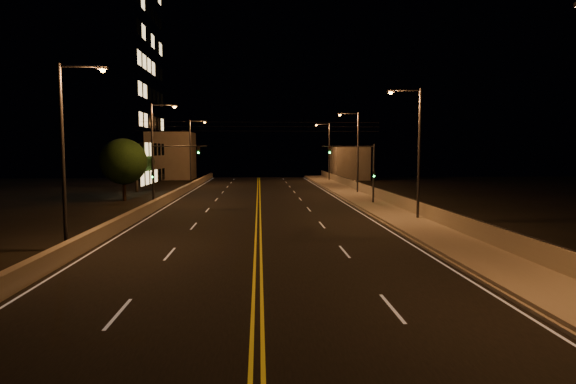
{
  "coord_description": "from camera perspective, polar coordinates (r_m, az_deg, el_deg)",
  "views": [
    {
      "loc": [
        0.08,
        -13.97,
        5.29
      ],
      "look_at": [
        2.0,
        18.0,
        2.5
      ],
      "focal_mm": 30.0,
      "sensor_mm": 36.0,
      "label": 1
    }
  ],
  "objects": [
    {
      "name": "streetlight_6",
      "position": [
        73.53,
        -11.31,
        5.13
      ],
      "size": [
        2.55,
        0.28,
        9.76
      ],
      "color": "#2D2D33",
      "rests_on": "ground"
    },
    {
      "name": "distant_building_right",
      "position": [
        89.24,
        7.18,
        3.41
      ],
      "size": [
        6.0,
        10.0,
        5.82
      ],
      "primitive_type": "cube",
      "color": "gray",
      "rests_on": "ground"
    },
    {
      "name": "parapet_wall",
      "position": [
        36.43,
        16.46,
        -2.31
      ],
      "size": [
        0.3,
        120.0,
        1.0
      ],
      "primitive_type": "cube",
      "color": "gray",
      "rests_on": "sidewalk"
    },
    {
      "name": "tree_0",
      "position": [
        53.17,
        -18.92,
        3.44
      ],
      "size": [
        4.81,
        4.81,
        6.52
      ],
      "color": "black",
      "rests_on": "ground"
    },
    {
      "name": "road",
      "position": [
        34.37,
        -3.54,
        -3.87
      ],
      "size": [
        18.0,
        120.0,
        0.02
      ],
      "primitive_type": "cube",
      "color": "black",
      "rests_on": "ground"
    },
    {
      "name": "distant_building_left",
      "position": [
        90.94,
        -13.66,
        4.19
      ],
      "size": [
        8.0,
        8.0,
        8.5
      ],
      "primitive_type": "cube",
      "color": "gray",
      "rests_on": "ground"
    },
    {
      "name": "overhead_wires",
      "position": [
        43.52,
        -3.57,
        7.75
      ],
      "size": [
        22.0,
        0.03,
        0.83
      ],
      "color": "black"
    },
    {
      "name": "building_tower",
      "position": [
        67.07,
        -26.15,
        11.84
      ],
      "size": [
        24.0,
        15.0,
        28.91
      ],
      "color": "gray",
      "rests_on": "ground"
    },
    {
      "name": "parapet_rail",
      "position": [
        36.36,
        16.48,
        -1.48
      ],
      "size": [
        0.06,
        120.0,
        0.06
      ],
      "primitive_type": "cylinder",
      "rotation": [
        1.57,
        0.0,
        0.0
      ],
      "color": "black",
      "rests_on": "parapet_wall"
    },
    {
      "name": "ground",
      "position": [
        14.94,
        -3.66,
        -15.78
      ],
      "size": [
        160.0,
        160.0,
        0.0
      ],
      "primitive_type": "plane",
      "color": "black",
      "rests_on": "ground"
    },
    {
      "name": "curb",
      "position": [
        35.49,
        11.07,
        -3.56
      ],
      "size": [
        0.14,
        120.0,
        0.15
      ],
      "primitive_type": "cube",
      "color": "gray",
      "rests_on": "ground"
    },
    {
      "name": "sidewalk",
      "position": [
        35.99,
        13.96,
        -3.38
      ],
      "size": [
        3.6,
        120.0,
        0.3
      ],
      "primitive_type": "cube",
      "color": "gray",
      "rests_on": "ground"
    },
    {
      "name": "streetlight_3",
      "position": [
        80.77,
        4.74,
        5.18
      ],
      "size": [
        2.55,
        0.28,
        9.76
      ],
      "color": "#2D2D33",
      "rests_on": "ground"
    },
    {
      "name": "traffic_signal_right",
      "position": [
        46.4,
        8.89,
        2.99
      ],
      "size": [
        5.11,
        0.31,
        5.86
      ],
      "color": "#2D2D33",
      "rests_on": "ground"
    },
    {
      "name": "streetlight_2",
      "position": [
        57.75,
        8.04,
        5.24
      ],
      "size": [
        2.55,
        0.28,
        9.76
      ],
      "color": "#2D2D33",
      "rests_on": "ground"
    },
    {
      "name": "streetlight_1",
      "position": [
        36.53,
        14.91,
        5.3
      ],
      "size": [
        2.55,
        0.28,
        9.76
      ],
      "color": "#2D2D33",
      "rests_on": "ground"
    },
    {
      "name": "jersey_barrier",
      "position": [
        35.53,
        -18.48,
        -3.12
      ],
      "size": [
        0.45,
        120.0,
        0.89
      ],
      "primitive_type": "cube",
      "color": "gray",
      "rests_on": "ground"
    },
    {
      "name": "tree_1",
      "position": [
        63.58,
        -17.57,
        3.47
      ],
      "size": [
        4.53,
        4.53,
        6.14
      ],
      "color": "black",
      "rests_on": "ground"
    },
    {
      "name": "traffic_signal_left",
      "position": [
        46.19,
        -14.5,
        2.88
      ],
      "size": [
        5.11,
        0.31,
        5.86
      ],
      "color": "#2D2D33",
      "rests_on": "ground"
    },
    {
      "name": "streetlight_5",
      "position": [
        48.29,
        -15.47,
        5.17
      ],
      "size": [
        2.55,
        0.28,
        9.76
      ],
      "color": "#2D2D33",
      "rests_on": "ground"
    },
    {
      "name": "streetlight_4",
      "position": [
        27.77,
        -24.68,
        5.16
      ],
      "size": [
        2.55,
        0.28,
        9.76
      ],
      "color": "#2D2D33",
      "rests_on": "ground"
    },
    {
      "name": "lane_markings",
      "position": [
        34.3,
        -3.54,
        -3.86
      ],
      "size": [
        17.32,
        116.0,
        0.0
      ],
      "color": "silver",
      "rests_on": "road"
    }
  ]
}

